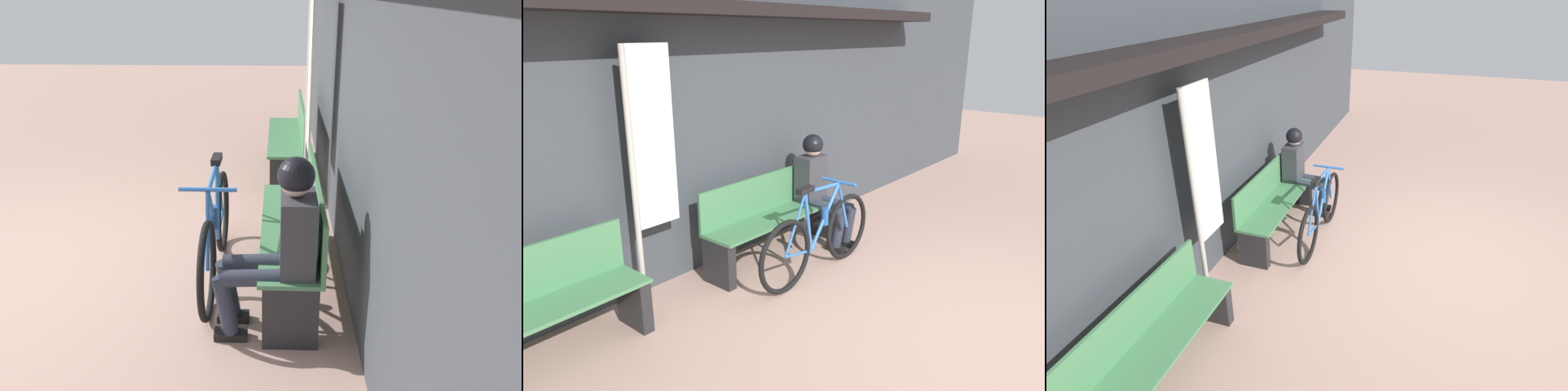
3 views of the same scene
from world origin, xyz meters
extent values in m
plane|color=tan|center=(0.00, 0.00, 0.00)|extent=(24.00, 24.00, 0.00)
cube|color=#3D4247|center=(0.00, 2.59, 1.60)|extent=(12.00, 0.12, 3.20)
cube|color=black|center=(0.00, 2.31, 2.50)|extent=(6.60, 0.44, 0.12)
cube|color=#477F51|center=(-0.01, 2.09, 0.46)|extent=(1.72, 0.42, 0.03)
cube|color=#477F51|center=(-0.01, 2.28, 0.68)|extent=(1.72, 0.03, 0.40)
cube|color=#232326|center=(-0.82, 2.09, 0.22)|extent=(0.10, 0.36, 0.45)
cube|color=#232326|center=(0.80, 2.09, 0.22)|extent=(0.10, 0.36, 0.45)
torus|color=black|center=(-0.53, 1.52, 0.35)|extent=(0.70, 0.05, 0.70)
torus|color=black|center=(0.47, 1.52, 0.35)|extent=(0.70, 0.05, 0.70)
cylinder|color=blue|center=(0.02, 1.52, 0.88)|extent=(0.54, 0.03, 0.07)
cylinder|color=blue|center=(0.07, 1.52, 0.58)|extent=(0.47, 0.03, 0.59)
cylinder|color=blue|center=(-0.20, 1.52, 0.59)|extent=(0.13, 0.03, 0.61)
cylinder|color=blue|center=(-0.34, 1.52, 0.32)|extent=(0.38, 0.03, 0.09)
cylinder|color=blue|center=(-0.39, 1.52, 0.63)|extent=(0.30, 0.02, 0.56)
cylinder|color=blue|center=(0.38, 1.52, 0.61)|extent=(0.21, 0.03, 0.52)
cube|color=black|center=(-0.25, 1.52, 0.92)|extent=(0.20, 0.07, 0.05)
cylinder|color=blue|center=(0.29, 1.52, 0.88)|extent=(0.03, 0.40, 0.03)
cylinder|color=#235199|center=(0.07, 1.52, 0.58)|extent=(0.07, 0.07, 0.17)
cylinder|color=#2D3342|center=(0.54, 1.86, 0.47)|extent=(0.11, 0.45, 0.13)
cylinder|color=#2D3342|center=(0.54, 1.67, 0.26)|extent=(0.11, 0.17, 0.42)
cube|color=black|center=(0.54, 1.70, 0.03)|extent=(0.10, 0.22, 0.06)
cylinder|color=#2D3342|center=(0.74, 1.86, 0.47)|extent=(0.11, 0.45, 0.13)
cylinder|color=#2D3342|center=(0.74, 1.67, 0.26)|extent=(0.11, 0.17, 0.42)
cube|color=black|center=(0.74, 1.70, 0.03)|extent=(0.10, 0.22, 0.06)
cube|color=#38383D|center=(0.64, 2.13, 0.73)|extent=(0.34, 0.22, 0.51)
sphere|color=beige|center=(0.64, 2.11, 1.09)|extent=(0.20, 0.20, 0.20)
sphere|color=black|center=(0.64, 2.11, 1.12)|extent=(0.23, 0.23, 0.23)
cube|color=#477F51|center=(-2.59, 2.09, 0.46)|extent=(1.78, 0.42, 0.03)
cube|color=#477F51|center=(-2.59, 2.28, 0.68)|extent=(1.78, 0.03, 0.40)
cube|color=#232326|center=(-1.75, 2.09, 0.22)|extent=(0.10, 0.36, 0.45)
cylinder|color=#B7B2A8|center=(-1.52, 2.29, 1.11)|extent=(0.05, 0.05, 2.22)
cube|color=silver|center=(-1.30, 2.29, 1.46)|extent=(0.40, 0.02, 1.50)
camera|label=1|loc=(3.50, 1.99, 2.16)|focal=35.00mm
camera|label=2|loc=(-3.75, -1.19, 2.29)|focal=35.00mm
camera|label=3|loc=(-4.33, 0.27, 2.95)|focal=28.00mm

